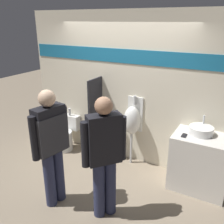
{
  "coord_description": "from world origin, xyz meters",
  "views": [
    {
      "loc": [
        1.94,
        -3.32,
        2.53
      ],
      "look_at": [
        0.0,
        0.17,
        1.05
      ],
      "focal_mm": 40.0,
      "sensor_mm": 36.0,
      "label": 1
    }
  ],
  "objects_px": {
    "toilet": "(66,135)",
    "person_with_lanyard": "(104,154)",
    "sink_basin": "(201,130)",
    "person_in_vest": "(51,141)",
    "cell_phone": "(184,135)",
    "urinal_near_counter": "(132,120)"
  },
  "relations": [
    {
      "from": "urinal_near_counter",
      "to": "person_with_lanyard",
      "type": "xyz_separation_m",
      "value": [
        0.24,
        -1.37,
        0.08
      ]
    },
    {
      "from": "sink_basin",
      "to": "cell_phone",
      "type": "height_order",
      "value": "sink_basin"
    },
    {
      "from": "urinal_near_counter",
      "to": "person_with_lanyard",
      "type": "relative_size",
      "value": 0.76
    },
    {
      "from": "sink_basin",
      "to": "toilet",
      "type": "distance_m",
      "value": 2.7
    },
    {
      "from": "sink_basin",
      "to": "person_in_vest",
      "type": "relative_size",
      "value": 0.21
    },
    {
      "from": "sink_basin",
      "to": "person_in_vest",
      "type": "bearing_deg",
      "value": -140.31
    },
    {
      "from": "person_with_lanyard",
      "to": "toilet",
      "type": "bearing_deg",
      "value": 93.7
    },
    {
      "from": "sink_basin",
      "to": "toilet",
      "type": "bearing_deg",
      "value": -178.84
    },
    {
      "from": "cell_phone",
      "to": "person_with_lanyard",
      "type": "xyz_separation_m",
      "value": [
        -0.74,
        -1.09,
        0.03
      ]
    },
    {
      "from": "cell_phone",
      "to": "urinal_near_counter",
      "type": "xyz_separation_m",
      "value": [
        -0.98,
        0.28,
        -0.05
      ]
    },
    {
      "from": "sink_basin",
      "to": "urinal_near_counter",
      "type": "bearing_deg",
      "value": 175.02
    },
    {
      "from": "cell_phone",
      "to": "toilet",
      "type": "xyz_separation_m",
      "value": [
        -2.41,
        0.13,
        -0.61
      ]
    },
    {
      "from": "person_in_vest",
      "to": "person_with_lanyard",
      "type": "distance_m",
      "value": 0.77
    },
    {
      "from": "urinal_near_counter",
      "to": "person_with_lanyard",
      "type": "bearing_deg",
      "value": -80.05
    },
    {
      "from": "cell_phone",
      "to": "person_in_vest",
      "type": "relative_size",
      "value": 0.08
    },
    {
      "from": "toilet",
      "to": "person_in_vest",
      "type": "distance_m",
      "value": 1.78
    },
    {
      "from": "cell_phone",
      "to": "toilet",
      "type": "height_order",
      "value": "cell_phone"
    },
    {
      "from": "sink_basin",
      "to": "person_with_lanyard",
      "type": "height_order",
      "value": "person_with_lanyard"
    },
    {
      "from": "sink_basin",
      "to": "toilet",
      "type": "xyz_separation_m",
      "value": [
        -2.61,
        -0.05,
        -0.67
      ]
    },
    {
      "from": "toilet",
      "to": "person_with_lanyard",
      "type": "xyz_separation_m",
      "value": [
        1.67,
        -1.22,
        0.64
      ]
    },
    {
      "from": "urinal_near_counter",
      "to": "person_in_vest",
      "type": "distance_m",
      "value": 1.61
    },
    {
      "from": "person_with_lanyard",
      "to": "sink_basin",
      "type": "bearing_deg",
      "value": 3.23
    }
  ]
}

